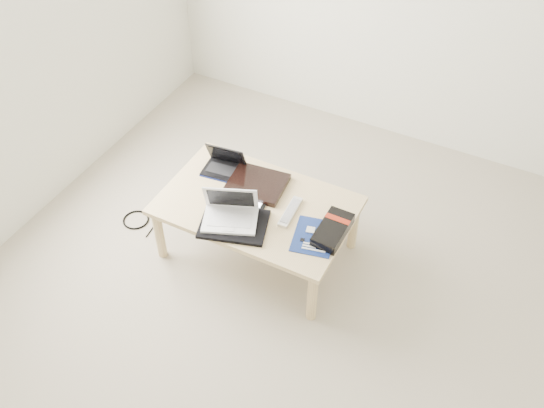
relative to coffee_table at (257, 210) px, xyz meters
The scene contains 14 objects.
ground 0.81m from the coffee_table, 40.47° to the right, with size 4.00×4.00×0.00m, color #ACA38B.
room_shell 1.51m from the coffee_table, 40.47° to the right, with size 4.20×4.20×2.70m.
coffee_table is the anchor object (origin of this frame).
book 0.16m from the coffee_table, 117.14° to the left, with size 0.36×0.31×0.03m.
netbook 0.36m from the coffee_table, 151.60° to the left, with size 0.26×0.20×0.17m.
tablet 0.08m from the coffee_table, 158.14° to the left, with size 0.25×0.20×0.01m.
remote 0.22m from the coffee_table, ahead, with size 0.07×0.25×0.02m.
neoprene_sleeve 0.22m from the coffee_table, 98.04° to the right, with size 0.37×0.27×0.02m, color black.
white_laptop 0.22m from the coffee_table, 109.24° to the right, with size 0.36×0.31×0.21m.
motherboard 0.41m from the coffee_table, 11.63° to the right, with size 0.27×0.31×0.01m.
gpu_box 0.49m from the coffee_table, ahead, with size 0.15×0.29×0.06m.
cable_coil 0.19m from the coffee_table, behind, with size 0.09×0.09×0.01m, color black.
floor_cable_coil 0.90m from the coffee_table, behind, with size 0.17×0.17×0.01m, color black.
floor_cable_trail 0.78m from the coffee_table, behind, with size 0.01×0.01×0.35m, color black.
Camera 1 is at (0.66, -1.68, 2.83)m, focal length 40.00 mm.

